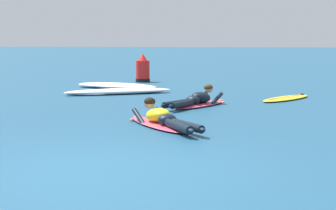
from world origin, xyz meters
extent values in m
plane|color=navy|center=(0.00, 10.00, 0.00)|extent=(120.00, 120.00, 0.00)
ellipsoid|color=#E54C66|center=(0.33, 3.50, 0.04)|extent=(1.61, 2.17, 0.07)
ellipsoid|color=#E54C66|center=(-0.21, 4.40, 0.05)|extent=(0.27, 0.27, 0.06)
ellipsoid|color=yellow|center=(0.30, 3.54, 0.20)|extent=(0.70, 0.80, 0.35)
ellipsoid|color=black|center=(0.51, 3.20, 0.17)|extent=(0.44, 0.42, 0.20)
cylinder|color=black|center=(0.76, 2.62, 0.14)|extent=(0.56, 0.90, 0.14)
ellipsoid|color=black|center=(0.99, 2.20, 0.14)|extent=(0.20, 0.24, 0.08)
cylinder|color=black|center=(0.90, 2.70, 0.14)|extent=(0.65, 0.86, 0.14)
ellipsoid|color=black|center=(1.17, 2.31, 0.14)|extent=(0.20, 0.24, 0.08)
cylinder|color=black|center=(-0.08, 3.76, 0.12)|extent=(0.36, 0.52, 0.32)
sphere|color=tan|center=(-0.27, 4.07, 0.02)|extent=(0.09, 0.09, 0.09)
cylinder|color=black|center=(0.31, 3.97, 0.12)|extent=(0.36, 0.52, 0.32)
sphere|color=tan|center=(0.13, 4.26, 0.02)|extent=(0.09, 0.09, 0.09)
sphere|color=tan|center=(0.09, 3.89, 0.38)|extent=(0.21, 0.21, 0.21)
ellipsoid|color=black|center=(0.11, 3.87, 0.41)|extent=(0.29, 0.28, 0.16)
ellipsoid|color=#E54C66|center=(0.91, 6.70, 0.04)|extent=(1.43, 2.04, 0.07)
ellipsoid|color=#E54C66|center=(1.35, 7.55, 0.05)|extent=(0.27, 0.27, 0.06)
ellipsoid|color=black|center=(0.93, 6.75, 0.20)|extent=(0.64, 0.74, 0.34)
ellipsoid|color=black|center=(0.76, 6.42, 0.17)|extent=(0.43, 0.41, 0.20)
cylinder|color=black|center=(0.41, 5.94, 0.14)|extent=(0.58, 0.83, 0.14)
ellipsoid|color=black|center=(0.19, 5.56, 0.14)|extent=(0.19, 0.24, 0.08)
cylinder|color=black|center=(0.56, 5.86, 0.14)|extent=(0.49, 0.86, 0.14)
ellipsoid|color=black|center=(0.37, 5.46, 0.14)|extent=(0.19, 0.24, 0.08)
cylinder|color=black|center=(0.90, 7.16, 0.12)|extent=(0.36, 0.57, 0.34)
sphere|color=tan|center=(1.08, 7.50, 0.02)|extent=(0.09, 0.09, 0.09)
cylinder|color=black|center=(1.28, 6.94, 0.12)|extent=(0.36, 0.57, 0.34)
sphere|color=tan|center=(1.45, 7.26, 0.02)|extent=(0.09, 0.09, 0.09)
sphere|color=tan|center=(1.10, 7.08, 0.38)|extent=(0.21, 0.21, 0.21)
ellipsoid|color=#47331E|center=(1.09, 7.06, 0.41)|extent=(0.29, 0.28, 0.16)
ellipsoid|color=yellow|center=(3.06, 8.34, 0.04)|extent=(1.66, 2.09, 0.07)
cube|color=orange|center=(3.06, 8.34, 0.07)|extent=(1.03, 1.53, 0.01)
cone|color=black|center=(3.55, 9.08, 0.01)|extent=(0.14, 0.14, 0.16)
ellipsoid|color=white|center=(-1.94, 11.09, 0.08)|extent=(2.97, 1.98, 0.16)
ellipsoid|color=white|center=(-1.23, 10.96, 0.06)|extent=(1.13, 0.89, 0.11)
ellipsoid|color=white|center=(-2.76, 11.31, 0.04)|extent=(1.13, 0.91, 0.09)
ellipsoid|color=white|center=(-1.52, 9.24, 0.08)|extent=(3.06, 1.83, 0.17)
ellipsoid|color=white|center=(-0.86, 9.64, 0.06)|extent=(1.08, 0.87, 0.12)
ellipsoid|color=white|center=(-2.34, 8.80, 0.05)|extent=(1.14, 0.43, 0.09)
cylinder|color=red|center=(-1.47, 13.62, 0.38)|extent=(0.48, 0.48, 0.76)
cone|color=red|center=(-1.47, 13.62, 0.88)|extent=(0.34, 0.34, 0.24)
cylinder|color=black|center=(-1.47, 13.62, 0.06)|extent=(0.50, 0.50, 0.12)
camera|label=1|loc=(1.64, -7.33, 1.69)|focal=64.16mm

